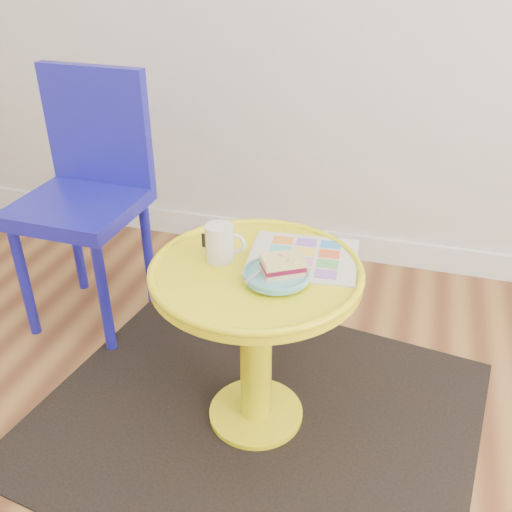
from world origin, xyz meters
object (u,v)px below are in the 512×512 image
(side_table, at_px, (256,315))
(chair, at_px, (88,184))
(mug, at_px, (221,242))
(newspaper, at_px, (303,257))
(plate, at_px, (276,275))

(side_table, distance_m, chair, 0.86)
(side_table, relative_size, mug, 5.08)
(newspaper, bearing_deg, plate, -112.67)
(side_table, xyz_separation_m, chair, (-0.75, 0.41, 0.14))
(chair, relative_size, newspaper, 3.13)
(side_table, bearing_deg, plate, -31.98)
(side_table, relative_size, chair, 0.62)
(side_table, xyz_separation_m, mug, (-0.11, 0.02, 0.21))
(chair, distance_m, mug, 0.75)
(chair, height_order, mug, chair)
(side_table, height_order, newspaper, newspaper)
(newspaper, height_order, plate, plate)
(newspaper, relative_size, plate, 1.74)
(side_table, bearing_deg, chair, 151.54)
(side_table, height_order, plate, plate)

